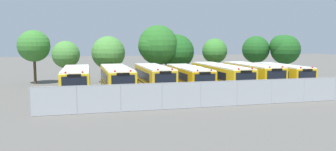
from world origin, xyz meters
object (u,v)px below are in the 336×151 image
(school_bus_5, at_px, (252,75))
(tree_6, at_px, (256,49))
(tree_2, at_px, (109,52))
(tree_7, at_px, (284,49))
(tree_0, at_px, (35,46))
(tree_3, at_px, (157,45))
(school_bus_6, at_px, (282,74))
(school_bus_4, at_px, (220,76))
(tree_5, at_px, (215,51))
(school_bus_3, at_px, (189,77))
(school_bus_2, at_px, (154,78))
(tree_1, at_px, (67,55))
(tree_4, at_px, (175,51))
(school_bus_1, at_px, (117,79))
(school_bus_0, at_px, (76,80))

(school_bus_5, bearing_deg, tree_6, -121.38)
(tree_2, height_order, tree_7, tree_7)
(tree_0, relative_size, tree_3, 0.90)
(school_bus_6, distance_m, tree_3, 15.57)
(school_bus_4, relative_size, tree_5, 2.07)
(school_bus_3, distance_m, tree_5, 10.98)
(school_bus_2, bearing_deg, tree_2, -65.70)
(school_bus_3, height_order, school_bus_6, school_bus_6)
(tree_1, bearing_deg, school_bus_3, -30.98)
(tree_0, xyz_separation_m, tree_4, (17.40, -0.39, -0.83))
(tree_2, distance_m, tree_5, 14.23)
(school_bus_3, bearing_deg, school_bus_1, -0.37)
(school_bus_0, height_order, tree_6, tree_6)
(school_bus_1, xyz_separation_m, tree_3, (5.90, 8.23, 3.19))
(tree_7, bearing_deg, tree_1, 179.94)
(tree_2, height_order, tree_3, tree_3)
(school_bus_4, bearing_deg, tree_7, -150.86)
(school_bus_0, bearing_deg, tree_1, -80.79)
(tree_3, height_order, tree_5, tree_3)
(school_bus_6, bearing_deg, tree_7, -123.44)
(tree_7, bearing_deg, tree_3, 177.91)
(school_bus_1, xyz_separation_m, tree_2, (-0.12, 8.13, 2.35))
(school_bus_6, height_order, tree_6, tree_6)
(school_bus_4, xyz_separation_m, school_bus_5, (3.81, 0.07, 0.01))
(school_bus_3, bearing_deg, tree_0, -29.86)
(school_bus_0, height_order, school_bus_4, school_bus_4)
(school_bus_3, xyz_separation_m, tree_5, (6.54, 8.48, 2.44))
(school_bus_2, relative_size, tree_3, 1.29)
(tree_2, bearing_deg, tree_4, 5.11)
(school_bus_0, height_order, school_bus_3, school_bus_0)
(school_bus_0, height_order, tree_2, tree_2)
(tree_2, relative_size, tree_6, 0.98)
(school_bus_2, relative_size, tree_6, 1.58)
(tree_6, height_order, tree_7, tree_7)
(school_bus_0, relative_size, school_bus_2, 1.05)
(school_bus_2, relative_size, tree_1, 1.79)
(school_bus_4, xyz_separation_m, tree_4, (-2.62, 8.89, 2.36))
(tree_5, bearing_deg, tree_3, -178.29)
(tree_2, height_order, tree_5, tree_2)
(school_bus_3, distance_m, tree_7, 18.32)
(school_bus_0, relative_size, tree_1, 1.88)
(tree_7, bearing_deg, tree_5, 174.79)
(school_bus_2, height_order, tree_3, tree_3)
(school_bus_6, distance_m, tree_2, 20.66)
(tree_0, relative_size, tree_5, 1.17)
(school_bus_2, xyz_separation_m, tree_7, (20.20, 7.56, 2.67))
(school_bus_2, xyz_separation_m, tree_2, (-3.94, 8.12, 2.35))
(school_bus_2, xyz_separation_m, tree_1, (-8.92, 7.59, 2.09))
(school_bus_1, distance_m, tree_7, 25.32)
(tree_1, bearing_deg, school_bus_0, -80.95)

